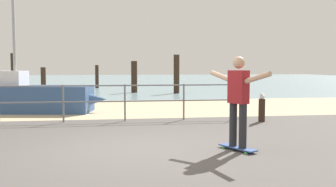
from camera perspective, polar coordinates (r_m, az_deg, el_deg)
ground_plane at (r=6.11m, az=-4.60°, el=-10.61°), size 24.00×10.00×0.04m
beach_strip at (r=13.98m, az=-6.80°, el=-2.24°), size 24.00×6.00×0.04m
sea_surface at (r=41.92m, az=-7.90°, el=2.02°), size 72.00×50.00×0.04m
railing_fence at (r=10.61m, az=-15.68°, el=-0.61°), size 10.12×0.05×1.05m
sailboat at (r=13.37m, az=-20.35°, el=-0.50°), size 5.06×2.06×5.70m
skateboard at (r=7.03m, az=10.55°, el=-8.13°), size 0.54×0.80×0.08m
skateboarder at (r=6.89m, az=10.66°, el=-0.39°), size 0.74×1.33×1.65m
bollard_short at (r=10.70m, az=14.09°, el=-2.55°), size 0.18×0.18×0.65m
seagull at (r=10.65m, az=14.12°, el=-0.40°), size 0.27×0.46×0.18m
groyne_post_0 at (r=23.89m, az=-22.44°, el=2.91°), size 0.31×0.31×2.32m
groyne_post_1 at (r=19.74m, az=-18.44°, el=1.63°), size 0.25×0.25×1.50m
groyne_post_2 at (r=26.86m, az=-10.77°, el=2.53°), size 0.25×0.25×1.63m
groyne_post_3 at (r=21.93m, az=-5.17°, el=2.53°), size 0.35×0.35×1.85m
groyne_post_4 at (r=21.21m, az=1.31°, el=2.96°), size 0.33×0.33×2.21m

